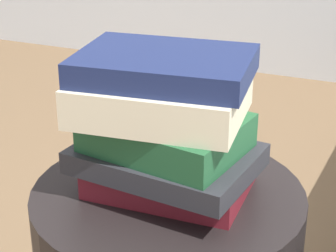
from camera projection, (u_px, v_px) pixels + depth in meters
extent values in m
cube|color=maroon|center=(169.00, 176.00, 0.97)|extent=(0.25, 0.17, 0.04)
cube|color=#28282D|center=(169.00, 159.00, 0.94)|extent=(0.29, 0.22, 0.03)
cube|color=#1E512D|center=(164.00, 132.00, 0.92)|extent=(0.25, 0.20, 0.05)
cube|color=beige|center=(160.00, 98.00, 0.90)|extent=(0.26, 0.21, 0.06)
cube|color=#19234C|center=(166.00, 65.00, 0.89)|extent=(0.27, 0.21, 0.04)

